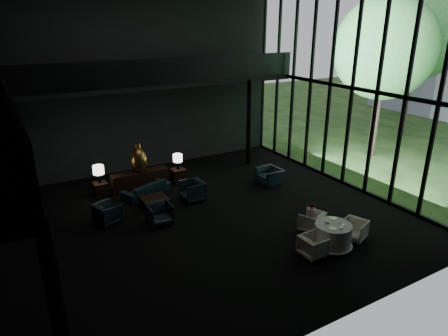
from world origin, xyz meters
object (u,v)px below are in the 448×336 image
dining_table (332,237)px  dining_chair_east (354,230)px  side_table_left (101,189)px  table_lamp_left (98,171)px  dining_chair_north (312,221)px  child (312,212)px  lounge_armchair_east (192,189)px  lounge_armchair_south (160,213)px  table_lamp_right (178,159)px  dining_chair_west (313,246)px  side_table_right (178,176)px  coffee_table (155,203)px  bronze_urn (139,160)px  lounge_armchair_west (108,212)px  window_armchair (269,174)px  console (140,180)px  sofa (146,187)px

dining_table → dining_chair_east: size_ratio=1.91×
side_table_left → dining_table: dining_table is taller
table_lamp_left → dining_chair_east: size_ratio=1.08×
dining_table → dining_chair_north: 1.07m
table_lamp_left → dining_chair_east: table_lamp_left is taller
side_table_left → child: bearing=-50.4°
side_table_left → lounge_armchair_east: 3.64m
lounge_armchair_south → child: child is taller
table_lamp_right → dining_chair_west: table_lamp_right is taller
side_table_right → coffee_table: bearing=-133.4°
side_table_right → coffee_table: size_ratio=0.68×
bronze_urn → lounge_armchair_west: bronze_urn is taller
dining_chair_east → child: child is taller
side_table_right → window_armchair: size_ratio=0.63×
child → table_lamp_left: bearing=-50.4°
dining_table → lounge_armchair_west: bearing=138.0°
bronze_urn → child: bronze_urn is taller
lounge_armchair_east → window_armchair: size_ratio=0.96×
lounge_armchair_east → child: size_ratio=1.58×
lounge_armchair_south → side_table_right: bearing=57.4°
console → bronze_urn: size_ratio=1.88×
side_table_left → lounge_armchair_east: bearing=-35.8°
console → side_table_left: 1.60m
bronze_urn → window_armchair: size_ratio=1.26×
lounge_armchair_west → dining_chair_west: (4.63, -5.03, -0.07)m
coffee_table → dining_chair_west: dining_chair_west is taller
dining_chair_north → dining_chair_west: size_ratio=1.05×
side_table_right → window_armchair: (3.28, -2.02, 0.12)m
side_table_left → lounge_armchair_south: bearing=-70.5°
lounge_armchair_east → child: bearing=28.5°
table_lamp_left → sofa: 1.90m
lounge_armchair_south → dining_chair_east: size_ratio=1.26×
dining_chair_east → sofa: bearing=-165.5°
side_table_right → child: 6.38m
table_lamp_right → lounge_armchair_south: table_lamp_right is taller
console → sofa: bearing=-93.9°
lounge_armchair_south → window_armchair: size_ratio=0.85×
side_table_right → coffee_table: 2.54m
dining_table → child: (0.02, 1.00, 0.41)m
side_table_right → dining_table: bearing=-74.5°
sofa → lounge_armchair_west: 2.38m
bronze_urn → child: (3.58, -6.23, -0.51)m
sofa → dining_chair_north: bearing=105.2°
lounge_armchair_west → dining_chair_north: bearing=-143.3°
lounge_armchair_west → dining_table: (5.48, -4.94, -0.06)m
lounge_armchair_east → dining_chair_north: size_ratio=1.37×
console → bronze_urn: bronze_urn is taller
lounge_armchair_east → dining_chair_north: 4.70m
table_lamp_left → lounge_armchair_west: (-0.32, -2.33, -0.68)m
child → bronze_urn: bearing=-60.1°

